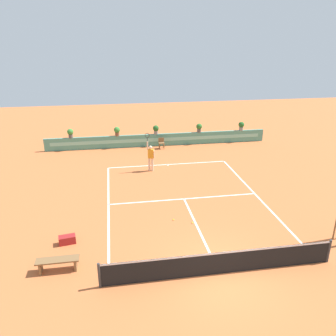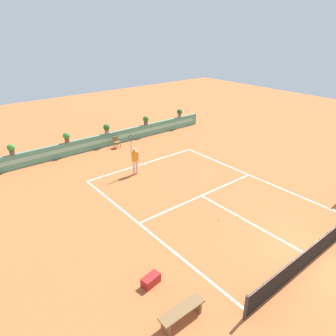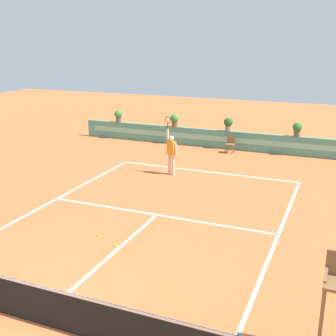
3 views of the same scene
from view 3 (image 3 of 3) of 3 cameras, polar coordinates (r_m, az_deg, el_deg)
ground_plane at (r=14.77m, az=-2.13°, el=-6.67°), size 60.00×60.00×0.00m
court_lines at (r=15.37m, az=-1.01°, el=-5.69°), size 8.32×11.94×0.01m
net at (r=10.03m, az=-17.20°, el=-16.25°), size 8.92×0.10×1.00m
back_wall_barrier at (r=24.00m, az=8.26°, el=3.59°), size 18.00×0.21×1.00m
ball_kid_chair at (r=23.29m, az=8.10°, el=3.14°), size 0.44×0.44×0.85m
tennis_player at (r=19.21m, az=0.44°, el=2.18°), size 0.61×0.29×2.58m
tennis_ball_near_baseline at (r=13.03m, az=-6.86°, el=-9.95°), size 0.07×0.07×0.07m
tennis_ball_mid_court at (r=13.75m, az=-9.09°, el=-8.56°), size 0.07×0.07×0.07m
potted_plant_left at (r=24.83m, az=0.86°, el=6.34°), size 0.48×0.48×0.72m
potted_plant_centre at (r=23.87m, az=7.85°, el=5.77°), size 0.48×0.48×0.72m
potted_plant_far_left at (r=26.35m, az=-6.47°, el=6.83°), size 0.48×0.48×0.72m
potted_plant_right at (r=23.24m, az=16.47°, el=4.95°), size 0.48×0.48×0.72m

